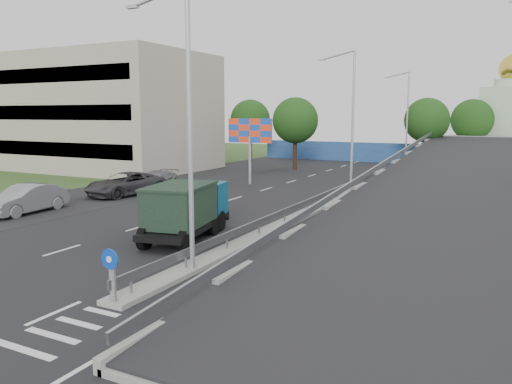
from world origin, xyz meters
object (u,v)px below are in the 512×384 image
Objects in this scene: parked_car_b at (26,199)px; parked_car_d at (156,180)px; lamp_post_near at (185,115)px; dump_truck at (187,208)px; sign_bollard at (112,275)px; lamp_post_mid at (350,115)px; church at (511,119)px; lamp_post_far at (406,115)px; billboard at (250,134)px; parked_car_c at (125,184)px.

parked_car_b is 11.37m from parked_car_d.
lamp_post_near is at bearing -22.05° from parked_car_b.
lamp_post_near is 6.84m from dump_truck.
lamp_post_near reaches higher than sign_bollard.
parked_car_d is at bearing -165.72° from lamp_post_mid.
lamp_post_mid is 35.41m from church.
sign_bollard is 24.76m from parked_car_d.
church is (9.89, 14.00, -0.50)m from lamp_post_far.
parked_car_b is 1.09× the size of parked_car_d.
lamp_post_far is 1.83× the size of billboard.
parked_car_d is at bearing -122.93° from church.
lamp_post_mid is 2.10× the size of parked_car_d.
billboard is (-9.11, -18.00, -1.62)m from lamp_post_far.
parked_car_c is (-14.45, -27.25, -4.97)m from lamp_post_far.
billboard is (-19.00, -32.00, -1.12)m from church.
parked_car_c is (-14.45, -7.25, -4.97)m from lamp_post_mid.
church is 2.30× the size of parked_car_c.
billboard is (-9.11, 22.00, -1.62)m from lamp_post_near.
lamp_post_mid is at bearing -12.38° from billboard.
lamp_post_far is 31.24m from parked_car_c.
church is 48.10m from parked_car_c.
lamp_post_far is 1.68× the size of parked_car_c.
lamp_post_far is 0.73× the size of church.
church is at bearing 48.99° from parked_car_d.
church reaches higher than lamp_post_near.
lamp_post_near is 1.00× the size of lamp_post_mid.
sign_bollard is 44.08m from lamp_post_far.
parked_car_c is (-11.37, 8.44, -0.65)m from dump_truck.
sign_bollard is at bearing -39.25° from parked_car_c.
billboard reaches higher than dump_truck.
parked_car_c is (-14.45, 12.75, -4.97)m from lamp_post_near.
church is at bearing 59.05° from parked_car_b.
lamp_post_mid is at bearing -90.00° from lamp_post_far.
parked_car_c is at bearing 130.87° from sign_bollard.
parked_car_c is 1.25× the size of parked_car_d.
lamp_post_far is 28.26m from parked_car_d.
lamp_post_far is 20.24m from billboard.
lamp_post_mid is 1.58× the size of dump_truck.
lamp_post_near is (0.11, 3.83, 4.77)m from sign_bollard.
lamp_post_near is at bearing -56.38° from parked_car_d.
lamp_post_mid is 1.00× the size of lamp_post_far.
sign_bollard is 0.30× the size of billboard.
dump_truck is at bearing 110.06° from sign_bollard.
billboard is at bearing 66.63° from parked_car_b.
church is at bearing 69.34° from parked_car_c.
billboard is at bearing 112.49° from lamp_post_near.
lamp_post_far is (0.11, 43.83, 4.77)m from sign_bollard.
parked_car_d is at bearing 83.05° from parked_car_b.
church is at bearing 59.30° from billboard.
church is 2.51× the size of billboard.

